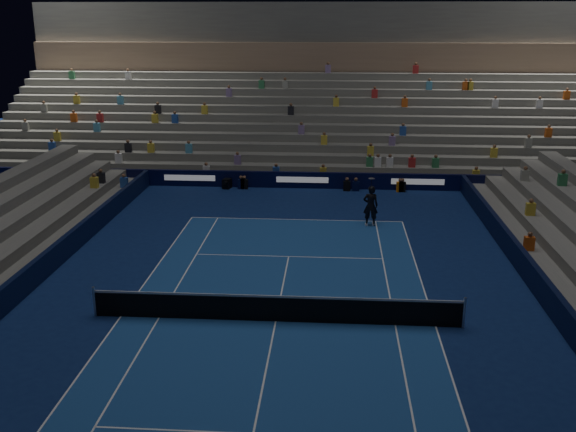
{
  "coord_description": "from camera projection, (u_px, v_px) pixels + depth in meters",
  "views": [
    {
      "loc": [
        1.89,
        -20.51,
        10.14
      ],
      "look_at": [
        0.0,
        6.0,
        2.0
      ],
      "focal_mm": 40.77,
      "sensor_mm": 36.0,
      "label": 1
    }
  ],
  "objects": [
    {
      "name": "ground",
      "position": [
        276.0,
        322.0,
        22.66
      ],
      "size": [
        90.0,
        90.0,
        0.0
      ],
      "primitive_type": "plane",
      "color": "#0D1E50",
      "rests_on": "ground"
    },
    {
      "name": "tennis_player",
      "position": [
        371.0,
        206.0,
        32.8
      ],
      "size": [
        0.76,
        0.51,
        2.06
      ],
      "primitive_type": "imported",
      "rotation": [
        0.0,
        0.0,
        3.16
      ],
      "color": "black",
      "rests_on": "ground"
    },
    {
      "name": "court_surface",
      "position": [
        276.0,
        321.0,
        22.66
      ],
      "size": [
        10.97,
        23.77,
        0.01
      ],
      "primitive_type": "cube",
      "color": "navy",
      "rests_on": "ground"
    },
    {
      "name": "sponsor_barrier_far",
      "position": [
        302.0,
        180.0,
        40.16
      ],
      "size": [
        44.0,
        0.25,
        1.0
      ],
      "primitive_type": "cube",
      "color": "black",
      "rests_on": "ground"
    },
    {
      "name": "sponsor_barrier_east",
      "position": [
        564.0,
        317.0,
        21.85
      ],
      "size": [
        0.25,
        37.0,
        1.0
      ],
      "primitive_type": "cube",
      "color": "black",
      "rests_on": "ground"
    },
    {
      "name": "grandstand_main",
      "position": [
        309.0,
        112.0,
        48.28
      ],
      "size": [
        44.0,
        15.2,
        11.2
      ],
      "color": "#5F5F5A",
      "rests_on": "ground"
    },
    {
      "name": "broadcast_camera",
      "position": [
        227.0,
        184.0,
        40.07
      ],
      "size": [
        0.57,
        0.96,
        0.6
      ],
      "color": "black",
      "rests_on": "ground"
    },
    {
      "name": "tennis_net",
      "position": [
        276.0,
        308.0,
        22.51
      ],
      "size": [
        12.9,
        0.1,
        1.1
      ],
      "color": "#B2B2B7",
      "rests_on": "ground"
    },
    {
      "name": "sponsor_barrier_west",
      "position": [
        4.0,
        300.0,
        23.17
      ],
      "size": [
        0.25,
        37.0,
        1.0
      ],
      "primitive_type": "cube",
      "color": "black",
      "rests_on": "ground"
    }
  ]
}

